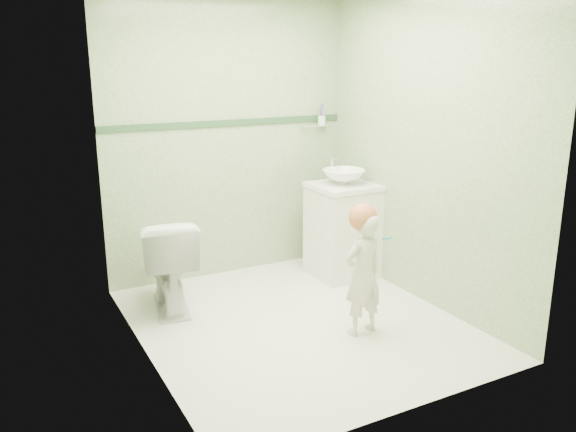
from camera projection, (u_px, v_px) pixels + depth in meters
ground at (298, 323)px, 4.29m from camera, size 2.50×2.50×0.00m
room_shell at (298, 162)px, 3.97m from camera, size 2.50×2.54×2.40m
trim_stripe at (228, 123)px, 4.99m from camera, size 2.20×0.02×0.05m
vanity at (342, 232)px, 5.16m from camera, size 0.52×0.50×0.80m
counter at (344, 186)px, 5.05m from camera, size 0.54×0.52×0.04m
basin at (344, 177)px, 5.03m from camera, size 0.37×0.37×0.13m
faucet at (333, 164)px, 5.17m from camera, size 0.03×0.13×0.18m
cup_holder at (321, 120)px, 5.35m from camera, size 0.26×0.07×0.21m
toilet at (168, 263)px, 4.47m from camera, size 0.54×0.79×0.74m
toddler at (363, 274)px, 4.03m from camera, size 0.34×0.25×0.87m
hair_cap at (363, 217)px, 3.95m from camera, size 0.19×0.19×0.19m
teal_toothbrush at (385, 238)px, 3.90m from camera, size 0.11×0.14×0.08m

